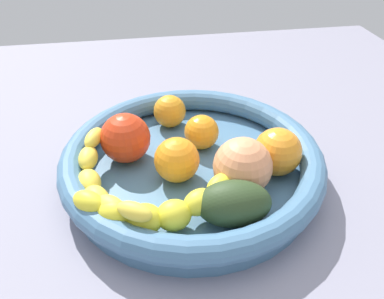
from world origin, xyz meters
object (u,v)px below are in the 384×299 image
Objects in this scene: fruit_bowl at (192,162)px; tomato_red at (125,138)px; orange_mid_left at (202,132)px; peach_blush at (243,167)px; banana_draped_left at (158,209)px; orange_front at (177,160)px; banana_draped_right at (99,183)px; orange_rear at (170,111)px; avocado_dark at (234,203)px; orange_mid_right at (277,152)px.

tomato_red is (-3.51, -9.02, 2.80)cm from fruit_bowl.
orange_mid_left is 11.09cm from peach_blush.
banana_draped_left is 9.06cm from orange_front.
banana_draped_right is 19.89cm from orange_rear.
orange_mid_left is 7.98cm from orange_rear.
avocado_dark is at bearing 39.56° from tomato_red.
tomato_red is at bearing -107.47° from orange_mid_right.
fruit_bowl is 5.99× the size of orange_front.
orange_rear is at bearing -167.97° from avocado_dark.
orange_front is at bearing -49.13° from fruit_bowl.
orange_rear is at bearing -157.23° from peach_blush.
orange_mid_right is 21.34cm from tomato_red.
orange_front is 10.62cm from avocado_dark.
avocado_dark is (5.33, -2.46, -1.01)cm from peach_blush.
orange_mid_right is 0.93× the size of tomato_red.
peach_blush is at bearing 64.81° from orange_front.
banana_draped_left is at bearing -21.44° from orange_front.
fruit_bowl is 13.73cm from banana_draped_right.
banana_draped_left is 3.87× the size of orange_rear.
orange_rear is 18.93cm from peach_blush.
peach_blush reaches higher than avocado_dark.
peach_blush is (0.72, 18.11, 0.79)cm from banana_draped_right.
avocado_dark is at bearing 12.03° from orange_rear.
orange_front is 0.69× the size of avocado_dark.
orange_front is 0.81× the size of peach_blush.
banana_draped_left is 1.04× the size of banana_draped_right.
peach_blush reaches higher than banana_draped_right.
orange_mid_right is 1.26× the size of orange_rear.
banana_draped_right is 2.96× the size of orange_mid_right.
fruit_bowl is at bearing 68.75° from tomato_red.
banana_draped_right is 3.73× the size of orange_rear.
orange_front is 8.83cm from peach_blush.
orange_mid_right is (0.81, 13.73, 0.25)cm from orange_front.
orange_mid_right reaches higher than orange_mid_left.
peach_blush is at bearing 43.64° from fruit_bowl.
banana_draped_right is at bearing -22.24° from tomato_red.
avocado_dark is at bearing -44.87° from orange_mid_right.
tomato_red is at bearing -84.04° from orange_mid_left.
tomato_red is (-6.40, -20.35, 0.26)cm from orange_mid_right.
orange_front reaches higher than orange_rear.
orange_front is at bearing -148.78° from avocado_dark.
orange_rear is at bearing 177.26° from orange_front.
banana_draped_right is 9.33cm from tomato_red.
banana_draped_right is 2.20× the size of avocado_dark.
orange_mid_left is 0.69× the size of peach_blush.
orange_front is (-3.03, 10.14, 0.05)cm from banana_draped_right.
peach_blush is at bearing 112.54° from banana_draped_left.
orange_mid_left is at bearing 152.36° from banana_draped_left.
fruit_bowl is 1.81× the size of banana_draped_left.
peach_blush reaches higher than banana_draped_left.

